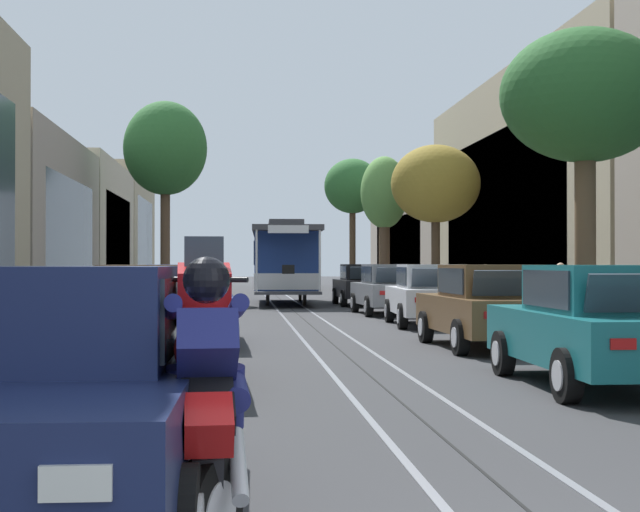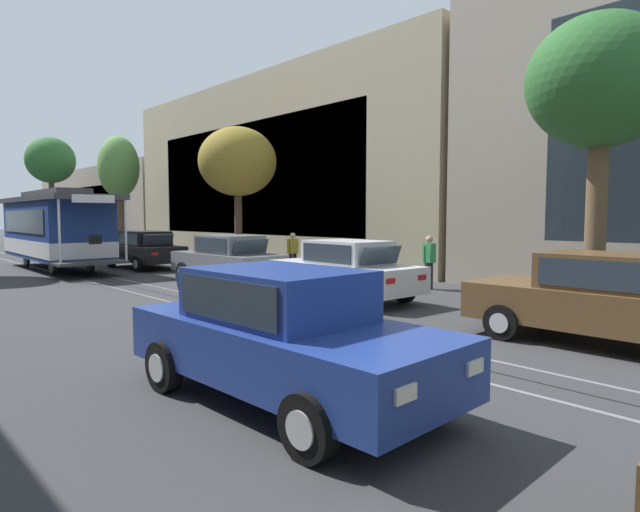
% 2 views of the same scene
% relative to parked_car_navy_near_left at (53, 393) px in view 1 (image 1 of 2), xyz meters
% --- Properties ---
extents(ground_plane, '(171.68, 171.68, 0.00)m').
position_rel_parked_car_navy_near_left_xyz_m(ground_plane, '(3.01, 24.71, -0.80)').
color(ground_plane, '#38383A').
extents(trolley_track_rails, '(1.14, 76.67, 0.01)m').
position_rel_parked_car_navy_near_left_xyz_m(trolley_track_rails, '(3.01, 29.58, -0.79)').
color(trolley_track_rails, gray).
rests_on(trolley_track_rails, ground).
extents(building_facade_right, '(5.65, 68.37, 10.19)m').
position_rel_parked_car_navy_near_left_xyz_m(building_facade_right, '(13.60, 26.09, 3.55)').
color(building_facade_right, gray).
rests_on(building_facade_right, ground).
extents(parked_car_navy_near_left, '(2.05, 4.38, 1.58)m').
position_rel_parked_car_navy_near_left_xyz_m(parked_car_navy_near_left, '(0.00, 0.00, 0.00)').
color(parked_car_navy_near_left, '#19234C').
rests_on(parked_car_navy_near_left, ground).
extents(parked_car_brown_second_left, '(2.11, 4.41, 1.58)m').
position_rel_parked_car_navy_near_left_xyz_m(parked_car_brown_second_left, '(0.07, 6.74, 0.00)').
color(parked_car_brown_second_left, brown).
rests_on(parked_car_brown_second_left, ground).
extents(parked_car_blue_mid_left, '(2.09, 4.40, 1.58)m').
position_rel_parked_car_navy_near_left_xyz_m(parked_car_blue_mid_left, '(0.12, 12.88, 0.00)').
color(parked_car_blue_mid_left, '#233D93').
rests_on(parked_car_blue_mid_left, ground).
extents(parked_car_teal_second_right, '(2.03, 4.38, 1.58)m').
position_rel_parked_car_navy_near_left_xyz_m(parked_car_teal_second_right, '(5.77, 5.73, 0.00)').
color(parked_car_teal_second_right, '#196B70').
rests_on(parked_car_teal_second_right, ground).
extents(parked_car_brown_mid_right, '(2.07, 4.39, 1.58)m').
position_rel_parked_car_navy_near_left_xyz_m(parked_car_brown_mid_right, '(5.83, 11.30, 0.00)').
color(parked_car_brown_mid_right, brown).
rests_on(parked_car_brown_mid_right, ground).
extents(parked_car_white_fourth_right, '(2.13, 4.42, 1.58)m').
position_rel_parked_car_navy_near_left_xyz_m(parked_car_white_fourth_right, '(6.05, 17.71, 0.00)').
color(parked_car_white_fourth_right, silver).
rests_on(parked_car_white_fourth_right, ground).
extents(parked_car_grey_fifth_right, '(2.10, 4.40, 1.58)m').
position_rel_parked_car_navy_near_left_xyz_m(parked_car_grey_fifth_right, '(5.87, 23.05, 0.00)').
color(parked_car_grey_fifth_right, slate).
rests_on(parked_car_grey_fifth_right, ground).
extents(parked_car_black_sixth_right, '(2.04, 4.38, 1.58)m').
position_rel_parked_car_navy_near_left_xyz_m(parked_car_black_sixth_right, '(5.88, 29.55, 0.00)').
color(parked_car_black_sixth_right, black).
rests_on(parked_car_black_sixth_right, ground).
extents(street_tree_kerb_left_second, '(3.48, 3.25, 8.39)m').
position_rel_parked_car_navy_near_left_xyz_m(street_tree_kerb_left_second, '(-1.91, 33.29, 5.56)').
color(street_tree_kerb_left_second, brown).
rests_on(street_tree_kerb_left_second, ground).
extents(street_tree_kerb_right_second, '(3.44, 2.89, 6.35)m').
position_rel_parked_car_navy_near_left_xyz_m(street_tree_kerb_right_second, '(8.10, 12.27, 4.12)').
color(street_tree_kerb_right_second, brown).
rests_on(street_tree_kerb_right_second, ground).
extents(street_tree_kerb_right_mid, '(3.05, 2.94, 5.66)m').
position_rel_parked_car_navy_near_left_xyz_m(street_tree_kerb_right_mid, '(7.84, 25.34, 3.50)').
color(street_tree_kerb_right_mid, '#4C3826').
rests_on(street_tree_kerb_right_mid, ground).
extents(street_tree_kerb_right_fourth, '(2.22, 2.24, 6.64)m').
position_rel_parked_car_navy_near_left_xyz_m(street_tree_kerb_right_fourth, '(7.95, 37.23, 3.98)').
color(street_tree_kerb_right_fourth, brown).
rests_on(street_tree_kerb_right_fourth, ground).
extents(street_tree_kerb_right_far, '(3.41, 3.38, 7.94)m').
position_rel_parked_car_navy_near_left_xyz_m(street_tree_kerb_right_far, '(7.99, 49.74, 5.42)').
color(street_tree_kerb_right_far, '#4C3826').
rests_on(street_tree_kerb_right_far, ground).
extents(cable_car_trolley, '(2.79, 9.17, 3.28)m').
position_rel_parked_car_navy_near_left_xyz_m(cable_car_trolley, '(3.01, 31.65, 0.86)').
color(cable_car_trolley, navy).
rests_on(cable_car_trolley, ground).
extents(motorcycle_with_rider, '(0.53, 1.88, 1.76)m').
position_rel_parked_car_navy_near_left_xyz_m(motorcycle_with_rider, '(0.96, -0.58, 0.13)').
color(motorcycle_with_rider, black).
rests_on(motorcycle_with_rider, ground).
extents(pedestrian_on_right_pavement, '(0.55, 0.39, 1.62)m').
position_rel_parked_car_navy_near_left_xyz_m(pedestrian_on_right_pavement, '(9.42, 17.46, 0.12)').
color(pedestrian_on_right_pavement, '#282D38').
rests_on(pedestrian_on_right_pavement, ground).
extents(pedestrian_crossing_far, '(0.55, 0.27, 1.58)m').
position_rel_parked_car_navy_near_left_xyz_m(pedestrian_crossing_far, '(9.06, 23.48, 0.09)').
color(pedestrian_crossing_far, black).
rests_on(pedestrian_crossing_far, ground).
extents(fire_hydrant, '(0.40, 0.22, 0.84)m').
position_rel_parked_car_navy_near_left_xyz_m(fire_hydrant, '(-1.40, 8.24, -0.38)').
color(fire_hydrant, gold).
rests_on(fire_hydrant, ground).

